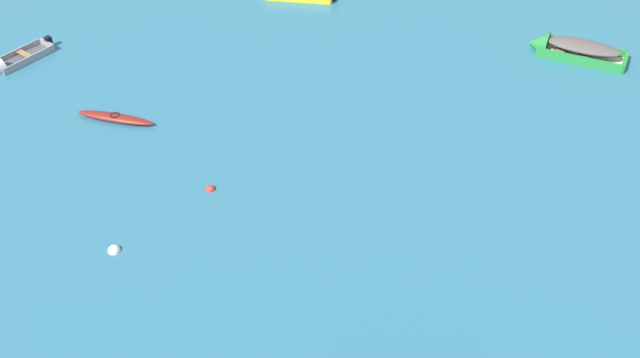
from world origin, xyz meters
TOP-DOWN VIEW (x-y plane):
  - rowboat_grey_near_camera at (-10.28, 30.08)m, footprint 2.65×2.41m
  - kayak_maroon_back_row_center at (-6.29, 25.36)m, footprint 2.80×1.78m
  - rowboat_green_far_right at (11.43, 25.94)m, footprint 3.77×3.29m
  - mooring_buoy_near_foreground at (-6.51, 18.74)m, footprint 0.37×0.37m
  - mooring_buoy_midfield at (-3.47, 20.84)m, footprint 0.31×0.31m

SIDE VIEW (x-z plane):
  - mooring_buoy_near_foreground at x=-6.51m, z-range -0.18..0.18m
  - mooring_buoy_midfield at x=-3.47m, z-range -0.15..0.15m
  - kayak_maroon_back_row_center at x=-6.29m, z-range -0.01..0.27m
  - rowboat_grey_near_camera at x=-10.28m, z-range -0.28..0.56m
  - rowboat_green_far_right at x=11.43m, z-range -0.26..0.90m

